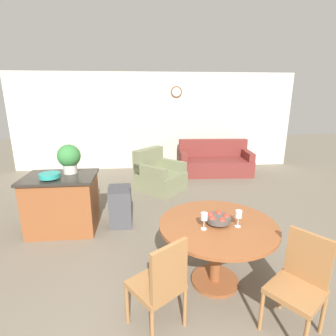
{
  "coord_description": "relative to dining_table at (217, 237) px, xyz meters",
  "views": [
    {
      "loc": [
        -0.4,
        -1.39,
        2.11
      ],
      "look_at": [
        0.01,
        2.7,
        0.95
      ],
      "focal_mm": 28.0,
      "sensor_mm": 36.0,
      "label": 1
    }
  ],
  "objects": [
    {
      "name": "dining_table",
      "position": [
        0.0,
        0.0,
        0.0
      ],
      "size": [
        1.29,
        1.29,
        0.75
      ],
      "color": "brown",
      "rests_on": "ground_plane"
    },
    {
      "name": "dining_chair_near_right",
      "position": [
        0.57,
        -0.67,
        -0.07
      ],
      "size": [
        0.59,
        0.59,
        0.94
      ],
      "rotation": [
        0.0,
        0.0,
        8.47
      ],
      "color": "#9E6B3D",
      "rests_on": "ground_plane"
    },
    {
      "name": "potted_plant",
      "position": [
        -1.94,
        1.6,
        0.58
      ],
      "size": [
        0.35,
        0.35,
        0.46
      ],
      "color": "beige",
      "rests_on": "kitchen_island"
    },
    {
      "name": "armchair",
      "position": [
        -0.44,
        3.17,
        -0.28
      ],
      "size": [
        1.25,
        1.25,
        0.91
      ],
      "rotation": [
        0.0,
        0.0,
        0.82
      ],
      "color": "#7A7F5B",
      "rests_on": "ground_plane"
    },
    {
      "name": "couch",
      "position": [
        1.16,
        4.29,
        -0.28
      ],
      "size": [
        1.96,
        1.06,
        0.89
      ],
      "rotation": [
        0.0,
        0.0,
        -0.06
      ],
      "color": "maroon",
      "rests_on": "ground_plane"
    },
    {
      "name": "kitchen_island",
      "position": [
        -2.08,
        1.46,
        -0.13
      ],
      "size": [
        1.07,
        0.77,
        0.91
      ],
      "color": "brown",
      "rests_on": "ground_plane"
    },
    {
      "name": "wine_glass_left",
      "position": [
        -0.18,
        -0.1,
        0.31
      ],
      "size": [
        0.07,
        0.07,
        0.18
      ],
      "color": "silver",
      "rests_on": "dining_table"
    },
    {
      "name": "wine_glass_right",
      "position": [
        0.19,
        -0.09,
        0.31
      ],
      "size": [
        0.07,
        0.07,
        0.18
      ],
      "color": "silver",
      "rests_on": "dining_table"
    },
    {
      "name": "trash_bin",
      "position": [
        -1.18,
        1.46,
        -0.23
      ],
      "size": [
        0.36,
        0.27,
        0.71
      ],
      "color": "#47474C",
      "rests_on": "ground_plane"
    },
    {
      "name": "wall_back",
      "position": [
        -0.4,
        5.06,
        0.77
      ],
      "size": [
        8.0,
        0.09,
        2.7
      ],
      "color": "beige",
      "rests_on": "ground_plane"
    },
    {
      "name": "dining_chair_near_left",
      "position": [
        -0.67,
        -0.57,
        -0.07
      ],
      "size": [
        0.59,
        0.59,
        0.94
      ],
      "rotation": [
        0.0,
        0.0,
        6.9
      ],
      "color": "#9E6B3D",
      "rests_on": "ground_plane"
    },
    {
      "name": "fruit_bowl",
      "position": [
        -0.0,
        0.0,
        0.23
      ],
      "size": [
        0.27,
        0.27,
        0.11
      ],
      "color": "#4C4742",
      "rests_on": "dining_table"
    },
    {
      "name": "teal_bowl",
      "position": [
        -2.16,
        1.3,
        0.38
      ],
      "size": [
        0.3,
        0.3,
        0.09
      ],
      "color": "teal",
      "rests_on": "kitchen_island"
    }
  ]
}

